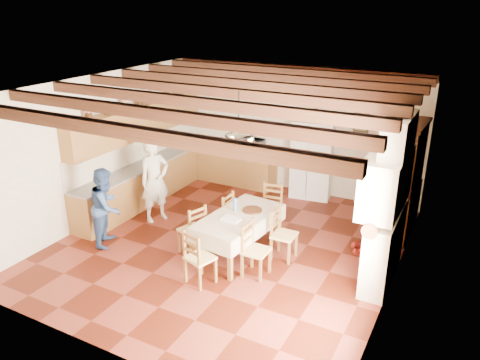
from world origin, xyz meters
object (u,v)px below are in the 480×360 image
object	(u,v)px
chair_left_near	(192,229)
chair_end_far	(270,208)
refrigerator	(313,158)
chair_right_near	(256,250)
person_woman_blue	(106,206)
microwave	(252,145)
dining_table	(239,220)
person_man	(155,180)
chair_right_far	(284,234)
hutch	(404,180)
person_woman_red	(366,211)
chair_end_near	(200,257)
chair_left_far	(221,215)

from	to	relation	value
chair_left_near	chair_end_far	size ratio (longest dim) A/B	1.00
refrigerator	chair_right_near	world-z (taller)	refrigerator
person_woman_blue	chair_end_far	bearing A→B (deg)	-75.60
microwave	dining_table	bearing A→B (deg)	-60.80
person_man	microwave	world-z (taller)	person_man
chair_right_far	chair_end_far	xyz separation A→B (m)	(-0.68, 0.90, 0.00)
hutch	chair_left_near	bearing A→B (deg)	-139.57
dining_table	person_woman_blue	distance (m)	2.52
hutch	chair_right_far	size ratio (longest dim) A/B	2.37
chair_right_far	microwave	bearing A→B (deg)	35.08
dining_table	person_woman_red	size ratio (longest dim) A/B	1.15
chair_left_near	person_woman_blue	world-z (taller)	person_woman_blue
chair_left_near	hutch	bearing A→B (deg)	146.02
dining_table	chair_end_near	xyz separation A→B (m)	(-0.12, -1.11, -0.22)
person_woman_blue	chair_right_far	bearing A→B (deg)	-95.42
chair_end_near	microwave	bearing A→B (deg)	-57.76
hutch	person_woman_blue	world-z (taller)	hutch
dining_table	person_man	world-z (taller)	person_man
chair_end_near	person_man	distance (m)	2.65
refrigerator	chair_right_near	distance (m)	3.79
hutch	chair_left_far	xyz separation A→B (m)	(-3.03, -1.78, -0.66)
hutch	chair_right_near	distance (m)	3.30
chair_end_far	person_man	xyz separation A→B (m)	(-2.31, -0.69, 0.41)
chair_end_near	microwave	xyz separation A→B (m)	(-1.17, 4.24, 0.57)
hutch	chair_right_near	world-z (taller)	hutch
person_woman_blue	person_woman_red	xyz separation A→B (m)	(4.37, 1.96, 0.06)
chair_end_far	microwave	distance (m)	2.48
chair_left_far	microwave	distance (m)	2.87
chair_left_near	chair_end_near	world-z (taller)	same
chair_left_far	person_woman_red	world-z (taller)	person_woman_red
chair_right_near	person_woman_blue	size ratio (longest dim) A/B	0.64
person_woman_red	chair_right_near	bearing A→B (deg)	-60.79
dining_table	chair_end_near	world-z (taller)	chair_end_near
chair_end_far	person_man	size ratio (longest dim) A/B	0.54
refrigerator	chair_end_near	world-z (taller)	refrigerator
chair_left_near	person_man	distance (m)	1.68
refrigerator	chair_end_far	distance (m)	2.15
dining_table	person_man	distance (m)	2.27
chair_left_near	person_woman_blue	distance (m)	1.69
chair_right_far	person_woman_blue	world-z (taller)	person_woman_blue
refrigerator	chair_right_near	xyz separation A→B (m)	(0.37, -3.75, -0.44)
dining_table	chair_end_far	xyz separation A→B (m)	(0.10, 1.16, -0.22)
person_woman_blue	microwave	bearing A→B (deg)	-39.16
chair_left_near	chair_right_far	xyz separation A→B (m)	(1.57, 0.59, 0.00)
chair_left_far	person_woman_blue	world-z (taller)	person_woman_blue
person_woman_blue	chair_right_near	bearing A→B (deg)	-107.78
chair_right_near	person_woman_red	xyz separation A→B (m)	(1.39, 1.67, 0.33)
dining_table	microwave	xyz separation A→B (m)	(-1.29, 3.13, 0.36)
person_woman_red	dining_table	bearing A→B (deg)	-80.06
refrigerator	chair_left_far	bearing A→B (deg)	-113.76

